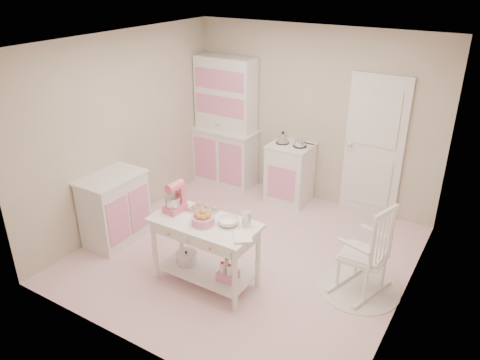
# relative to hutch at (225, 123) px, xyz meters

# --- Properties ---
(room_shell) EXTENTS (3.84, 3.84, 2.62)m
(room_shell) POSITION_rel_hutch_xyz_m (1.40, -1.66, 0.61)
(room_shell) COLOR pink
(room_shell) RESTS_ON ground
(door) EXTENTS (0.82, 0.05, 2.04)m
(door) POSITION_rel_hutch_xyz_m (2.35, 0.21, -0.02)
(door) COLOR white
(door) RESTS_ON ground
(hutch) EXTENTS (1.06, 0.50, 2.08)m
(hutch) POSITION_rel_hutch_xyz_m (0.00, 0.00, 0.00)
(hutch) COLOR white
(hutch) RESTS_ON ground
(stove) EXTENTS (0.62, 0.57, 0.92)m
(stove) POSITION_rel_hutch_xyz_m (1.20, -0.05, -0.58)
(stove) COLOR white
(stove) RESTS_ON ground
(base_cabinet) EXTENTS (0.54, 0.84, 0.92)m
(base_cabinet) POSITION_rel_hutch_xyz_m (-0.23, -2.26, -0.58)
(base_cabinet) COLOR white
(base_cabinet) RESTS_ON ground
(lace_rug) EXTENTS (0.92, 0.92, 0.01)m
(lace_rug) POSITION_rel_hutch_xyz_m (2.84, -1.60, -1.03)
(lace_rug) COLOR white
(lace_rug) RESTS_ON ground
(rocking_chair) EXTENTS (0.67, 0.83, 1.10)m
(rocking_chair) POSITION_rel_hutch_xyz_m (2.84, -1.60, -0.49)
(rocking_chair) COLOR white
(rocking_chair) RESTS_ON ground
(work_table) EXTENTS (1.20, 0.60, 0.80)m
(work_table) POSITION_rel_hutch_xyz_m (1.30, -2.39, -0.64)
(work_table) COLOR white
(work_table) RESTS_ON ground
(stand_mixer) EXTENTS (0.22, 0.29, 0.34)m
(stand_mixer) POSITION_rel_hutch_xyz_m (0.88, -2.37, -0.07)
(stand_mixer) COLOR #E56078
(stand_mixer) RESTS_ON work_table
(cookie_tray) EXTENTS (0.34, 0.24, 0.02)m
(cookie_tray) POSITION_rel_hutch_xyz_m (1.15, -2.21, -0.23)
(cookie_tray) COLOR silver
(cookie_tray) RESTS_ON work_table
(bread_basket) EXTENTS (0.25, 0.25, 0.09)m
(bread_basket) POSITION_rel_hutch_xyz_m (1.32, -2.44, -0.19)
(bread_basket) COLOR pink
(bread_basket) RESTS_ON work_table
(mixing_bowl) EXTENTS (0.23, 0.23, 0.07)m
(mixing_bowl) POSITION_rel_hutch_xyz_m (1.56, -2.31, -0.20)
(mixing_bowl) COLOR white
(mixing_bowl) RESTS_ON work_table
(metal_pitcher) EXTENTS (0.10, 0.10, 0.17)m
(metal_pitcher) POSITION_rel_hutch_xyz_m (1.74, -2.23, -0.16)
(metal_pitcher) COLOR silver
(metal_pitcher) RESTS_ON work_table
(recipe_book) EXTENTS (0.30, 0.31, 0.02)m
(recipe_book) POSITION_rel_hutch_xyz_m (1.75, -2.51, -0.23)
(recipe_book) COLOR white
(recipe_book) RESTS_ON work_table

